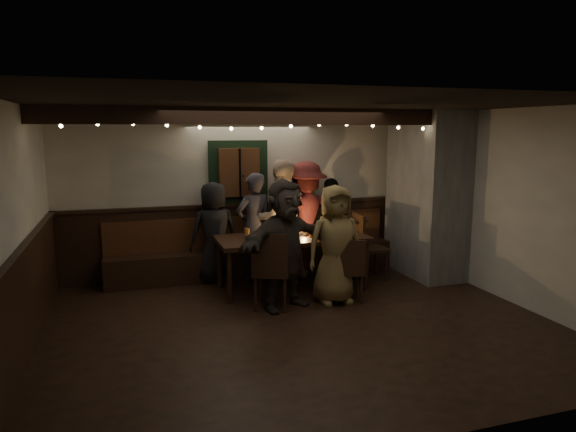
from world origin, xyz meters
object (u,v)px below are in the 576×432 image
object	(u,v)px
chair_near_right	(349,267)
chair_near_left	(271,266)
high_top	(350,240)
dining_table	(292,241)
chair_end	(365,242)
person_e	(332,225)
person_f	(285,244)
person_d	(306,218)
person_c	(281,219)
person_a	(214,232)
person_b	(254,227)
person_g	(335,244)

from	to	relation	value
chair_near_right	chair_near_left	bearing A→B (deg)	178.14
chair_near_left	high_top	world-z (taller)	chair_near_left
dining_table	high_top	xyz separation A→B (m)	(1.07, 0.34, -0.12)
chair_near_right	chair_end	xyz separation A→B (m)	(0.70, 0.95, 0.09)
person_e	person_f	xyz separation A→B (m)	(-1.27, -1.48, 0.08)
high_top	person_d	bearing A→B (deg)	144.93
chair_end	person_c	xyz separation A→B (m)	(-1.21, 0.52, 0.35)
person_d	person_e	world-z (taller)	person_d
person_a	person_e	xyz separation A→B (m)	(1.94, -0.01, 0.00)
chair_near_left	person_c	distance (m)	1.58
person_b	person_d	size ratio (longest dim) A/B	0.92
person_b	person_e	world-z (taller)	person_b
chair_near_right	person_c	world-z (taller)	person_c
person_a	person_b	bearing A→B (deg)	163.75
dining_table	person_f	size ratio (longest dim) A/B	1.28
person_a	person_f	world-z (taller)	person_f
dining_table	person_c	distance (m)	0.67
chair_near_left	person_a	distance (m)	1.60
chair_near_left	high_top	distance (m)	1.98
person_b	person_f	distance (m)	1.42
high_top	person_d	world-z (taller)	person_d
person_f	person_a	bearing A→B (deg)	92.85
chair_near_right	person_g	size ratio (longest dim) A/B	0.55
chair_near_left	person_a	size ratio (longest dim) A/B	0.67
high_top	person_f	world-z (taller)	person_f
chair_end	person_g	bearing A→B (deg)	-134.84
high_top	person_b	xyz separation A→B (m)	(-1.48, 0.30, 0.24)
person_b	person_e	distance (m)	1.34
person_a	person_c	world-z (taller)	person_c
person_c	person_d	bearing A→B (deg)	-160.68
person_c	person_g	bearing A→B (deg)	107.77
person_e	person_a	bearing A→B (deg)	-22.31
person_a	dining_table	bearing A→B (deg)	135.63
high_top	person_e	size ratio (longest dim) A/B	0.61
person_a	person_d	xyz separation A→B (m)	(1.50, 0.04, 0.14)
person_d	person_c	bearing A→B (deg)	-3.71
chair_end	person_e	size ratio (longest dim) A/B	0.67
chair_end	high_top	bearing A→B (deg)	124.82
high_top	chair_near_left	bearing A→B (deg)	-144.96
chair_end	person_a	size ratio (longest dim) A/B	0.67
person_d	person_g	xyz separation A→B (m)	(-0.12, -1.52, -0.11)
chair_near_left	chair_near_right	xyz separation A→B (m)	(1.08, -0.04, -0.09)
person_g	chair_near_right	bearing A→B (deg)	-20.43
person_f	chair_near_left	bearing A→B (deg)	166.23
high_top	person_g	world-z (taller)	person_g
chair_near_left	chair_end	world-z (taller)	same
chair_near_left	person_c	bearing A→B (deg)	68.39
dining_table	person_d	world-z (taller)	person_d
chair_near_left	chair_end	distance (m)	2.00
chair_near_left	person_e	xyz separation A→B (m)	(1.47, 1.51, 0.19)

